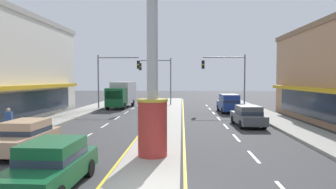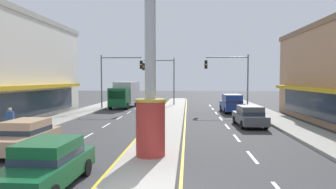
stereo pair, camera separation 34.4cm
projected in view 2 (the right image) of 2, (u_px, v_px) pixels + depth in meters
median_strip at (170, 117)px, 27.13m from camera, size 2.45×52.00×0.14m
sidewalk_left at (60, 119)px, 25.74m from camera, size 2.71×60.00×0.18m
sidewalk_right at (282, 121)px, 24.53m from camera, size 2.71×60.00×0.18m
lane_markings at (169, 120)px, 25.78m from camera, size 9.19×52.00×0.01m
district_sign at (150, 61)px, 13.17m from camera, size 6.70×1.34×8.71m
traffic_light_left_side at (117, 72)px, 34.49m from camera, size 4.86×0.46×6.20m
traffic_light_right_side at (232, 72)px, 33.66m from camera, size 4.86×0.46×6.20m
traffic_light_median_far at (162, 74)px, 39.64m from camera, size 4.20×0.46×6.20m
sedan_near_right_lane at (47, 164)px, 9.78m from camera, size 1.90×4.33×1.53m
box_truck_far_right_lane at (125, 94)px, 37.37m from camera, size 2.56×7.01×3.12m
sedan_near_left_lane at (250, 116)px, 22.44m from camera, size 2.00×4.38×1.53m
sedan_mid_left_lane at (25, 136)px, 14.64m from camera, size 1.89×4.33×1.53m
suv_far_left_oncoming at (232, 103)px, 31.63m from camera, size 2.08×4.66×1.90m
pedestrian_near_kerb at (10, 120)px, 17.58m from camera, size 0.42×0.27×1.67m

